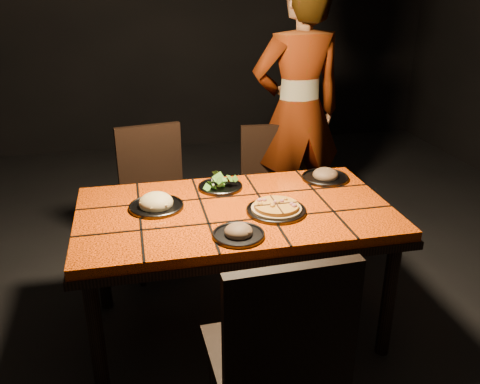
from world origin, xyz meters
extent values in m
cube|color=black|center=(0.00, 0.00, -0.02)|extent=(6.00, 7.00, 0.04)
cube|color=black|center=(0.00, 3.50, 1.50)|extent=(6.00, 0.04, 3.00)
cube|color=#FF5208|center=(0.00, 0.00, 0.72)|extent=(1.60, 0.90, 0.05)
cube|color=black|center=(0.00, 0.00, 0.68)|extent=(1.62, 0.92, 0.04)
cylinder|color=black|center=(-0.72, -0.37, 0.33)|extent=(0.07, 0.07, 0.66)
cylinder|color=black|center=(0.72, -0.37, 0.33)|extent=(0.07, 0.07, 0.66)
cylinder|color=black|center=(-0.72, 0.37, 0.33)|extent=(0.07, 0.07, 0.66)
cylinder|color=black|center=(0.72, 0.37, 0.33)|extent=(0.07, 0.07, 0.66)
cube|color=black|center=(-0.04, -0.83, 0.49)|extent=(0.48, 0.48, 0.04)
cube|color=black|center=(-0.03, -1.04, 0.77)|extent=(0.46, 0.06, 0.51)
cylinder|color=black|center=(0.14, -0.64, 0.24)|extent=(0.04, 0.04, 0.47)
cylinder|color=black|center=(-0.23, -0.65, 0.24)|extent=(0.04, 0.04, 0.47)
cube|color=black|center=(-0.35, 0.75, 0.46)|extent=(0.50, 0.50, 0.04)
cube|color=black|center=(-0.38, 0.95, 0.72)|extent=(0.43, 0.11, 0.47)
cylinder|color=black|center=(-0.49, 0.55, 0.22)|extent=(0.04, 0.04, 0.44)
cylinder|color=black|center=(-0.15, 0.61, 0.22)|extent=(0.04, 0.04, 0.44)
cylinder|color=black|center=(-0.55, 0.90, 0.22)|extent=(0.04, 0.04, 0.44)
cylinder|color=black|center=(-0.21, 0.96, 0.22)|extent=(0.04, 0.04, 0.44)
cube|color=black|center=(0.45, 0.87, 0.43)|extent=(0.42, 0.42, 0.04)
cube|color=black|center=(0.47, 1.05, 0.66)|extent=(0.40, 0.07, 0.44)
cylinder|color=black|center=(0.28, 0.72, 0.20)|extent=(0.03, 0.03, 0.41)
cylinder|color=black|center=(0.60, 0.70, 0.20)|extent=(0.03, 0.03, 0.41)
cylinder|color=black|center=(0.30, 1.04, 0.20)|extent=(0.03, 0.03, 0.41)
cylinder|color=black|center=(0.63, 1.02, 0.20)|extent=(0.03, 0.03, 0.41)
imported|color=brown|center=(0.70, 1.10, 0.95)|extent=(0.73, 0.51, 1.89)
cylinder|color=#343438|center=(0.19, -0.09, 0.76)|extent=(0.30, 0.30, 0.01)
torus|color=#343438|center=(0.19, -0.09, 0.76)|extent=(0.30, 0.30, 0.01)
cylinder|color=tan|center=(0.19, -0.09, 0.77)|extent=(0.26, 0.26, 0.01)
cylinder|color=gold|center=(0.19, -0.09, 0.78)|extent=(0.23, 0.23, 0.02)
cylinder|color=#343438|center=(-0.39, 0.09, 0.76)|extent=(0.28, 0.28, 0.01)
torus|color=#343438|center=(-0.39, 0.09, 0.76)|extent=(0.28, 0.28, 0.01)
ellipsoid|color=beige|center=(-0.39, 0.09, 0.79)|extent=(0.17, 0.17, 0.09)
cylinder|color=#343438|center=(-0.02, 0.28, 0.76)|extent=(0.25, 0.25, 0.01)
torus|color=#343438|center=(-0.02, 0.28, 0.76)|extent=(0.25, 0.25, 0.01)
cylinder|color=#343438|center=(-0.05, -0.31, 0.76)|extent=(0.24, 0.24, 0.01)
torus|color=#343438|center=(-0.05, -0.31, 0.76)|extent=(0.24, 0.24, 0.01)
ellipsoid|color=brown|center=(-0.05, -0.31, 0.78)|extent=(0.14, 0.14, 0.08)
cylinder|color=#343438|center=(0.60, 0.28, 0.76)|extent=(0.27, 0.27, 0.01)
torus|color=#343438|center=(0.60, 0.28, 0.76)|extent=(0.28, 0.28, 0.01)
ellipsoid|color=brown|center=(0.60, 0.28, 0.78)|extent=(0.16, 0.16, 0.09)
camera|label=1|loc=(-0.48, -2.32, 1.84)|focal=38.00mm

